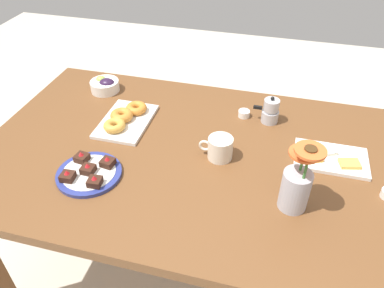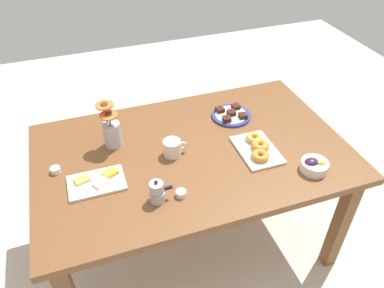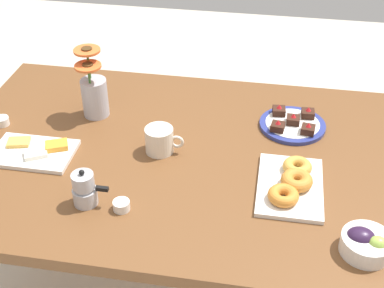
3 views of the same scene
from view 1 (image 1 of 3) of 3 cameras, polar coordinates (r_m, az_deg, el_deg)
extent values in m
plane|color=beige|center=(1.96, 0.00, -18.17)|extent=(6.00, 6.00, 0.00)
cube|color=brown|center=(1.41, 0.00, -1.90)|extent=(1.60, 1.00, 0.04)
cube|color=brown|center=(2.00, 23.86, -5.70)|extent=(0.07, 0.07, 0.70)
cube|color=brown|center=(2.19, -15.63, 0.80)|extent=(0.07, 0.07, 0.70)
cylinder|color=silver|center=(1.35, 4.31, -0.70)|extent=(0.09, 0.09, 0.09)
cylinder|color=brown|center=(1.33, 4.38, 0.52)|extent=(0.08, 0.08, 0.00)
torus|color=silver|center=(1.36, 1.94, -0.31)|extent=(0.05, 0.01, 0.05)
cylinder|color=white|center=(1.81, -13.13, 8.61)|extent=(0.13, 0.13, 0.05)
ellipsoid|color=#2D1938|center=(1.79, -12.83, 9.01)|extent=(0.07, 0.06, 0.04)
ellipsoid|color=#9EC14C|center=(1.82, -13.72, 9.51)|extent=(0.05, 0.04, 0.04)
cube|color=white|center=(1.45, 20.40, -2.06)|extent=(0.26, 0.17, 0.01)
cube|color=#EFB74C|center=(1.43, 22.89, -2.77)|extent=(0.08, 0.07, 0.01)
cube|color=white|center=(1.46, 19.73, -1.02)|extent=(0.09, 0.08, 0.01)
cube|color=orange|center=(1.41, 17.80, -1.90)|extent=(0.08, 0.07, 0.02)
cube|color=white|center=(1.57, -10.00, 3.44)|extent=(0.19, 0.28, 0.01)
torus|color=orange|center=(1.61, -8.48, 5.42)|extent=(0.11, 0.11, 0.03)
torus|color=orange|center=(1.57, -10.66, 4.29)|extent=(0.10, 0.10, 0.04)
torus|color=gold|center=(1.52, -11.73, 2.77)|extent=(0.12, 0.12, 0.03)
cylinder|color=white|center=(1.60, 7.93, 4.60)|extent=(0.05, 0.05, 0.03)
cylinder|color=#C68923|center=(1.59, 7.96, 4.90)|extent=(0.04, 0.04, 0.01)
cylinder|color=navy|center=(1.35, -15.40, -4.40)|extent=(0.23, 0.23, 0.01)
cylinder|color=white|center=(1.35, -15.42, -4.34)|extent=(0.19, 0.19, 0.01)
cube|color=#381E14|center=(1.28, -14.59, -5.59)|extent=(0.05, 0.05, 0.02)
cone|color=red|center=(1.27, -14.72, -4.98)|extent=(0.02, 0.02, 0.01)
cube|color=#381E14|center=(1.33, -18.42, -4.71)|extent=(0.05, 0.05, 0.02)
cone|color=red|center=(1.32, -18.58, -4.11)|extent=(0.02, 0.02, 0.01)
cube|color=#381E14|center=(1.35, -12.73, -2.77)|extent=(0.05, 0.05, 0.02)
cone|color=red|center=(1.34, -12.84, -2.15)|extent=(0.02, 0.02, 0.01)
cube|color=#381E14|center=(1.39, -16.44, -2.02)|extent=(0.05, 0.05, 0.02)
cone|color=red|center=(1.38, -16.57, -1.42)|extent=(0.02, 0.02, 0.01)
cube|color=#381E14|center=(1.34, -15.55, -3.74)|extent=(0.05, 0.05, 0.02)
cone|color=red|center=(1.32, -15.69, -3.13)|extent=(0.02, 0.02, 0.01)
cylinder|color=#B2B2BC|center=(1.20, 15.40, -6.82)|extent=(0.09, 0.09, 0.14)
cylinder|color=#3D702D|center=(1.11, 17.08, -3.12)|extent=(0.01, 0.01, 0.10)
cylinder|color=orange|center=(1.08, 17.61, -0.97)|extent=(0.09, 0.09, 0.01)
cylinder|color=#472D14|center=(1.08, 17.67, -0.73)|extent=(0.04, 0.04, 0.01)
cylinder|color=#3D702D|center=(1.15, 16.43, -2.69)|extent=(0.01, 0.01, 0.06)
cylinder|color=orange|center=(1.13, 16.73, -1.39)|extent=(0.09, 0.09, 0.01)
cylinder|color=#472D14|center=(1.13, 16.79, -1.16)|extent=(0.04, 0.04, 0.01)
cylinder|color=#B7B7BC|center=(1.58, 11.77, 4.15)|extent=(0.07, 0.07, 0.05)
cylinder|color=#B7B7BC|center=(1.56, 11.90, 5.03)|extent=(0.05, 0.05, 0.01)
cylinder|color=#B7B7BC|center=(1.55, 12.03, 5.84)|extent=(0.06, 0.06, 0.04)
sphere|color=black|center=(1.53, 12.18, 6.80)|extent=(0.02, 0.02, 0.02)
cube|color=black|center=(1.56, 10.00, 5.52)|extent=(0.04, 0.01, 0.01)
camera|label=2|loc=(2.48, 27.45, 43.53)|focal=35.00mm
camera|label=3|loc=(2.44, 3.78, 41.62)|focal=50.00mm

